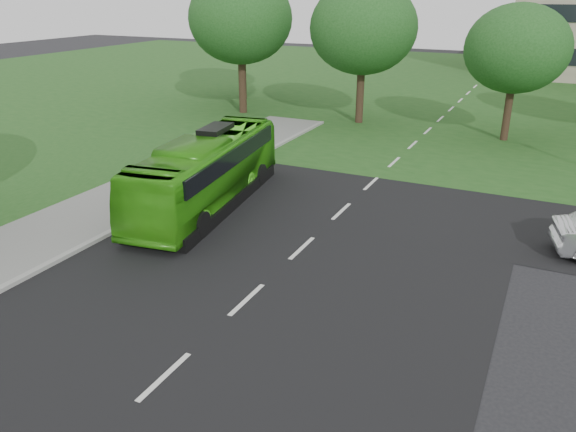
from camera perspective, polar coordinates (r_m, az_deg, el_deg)
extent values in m
plane|color=black|center=(15.66, -7.92, -11.81)|extent=(160.00, 160.00, 0.00)
cube|color=black|center=(32.73, 11.68, 6.28)|extent=(14.00, 120.00, 0.01)
cube|color=black|center=(27.19, 8.43, 3.27)|extent=(80.00, 12.00, 0.01)
cube|color=silver|center=(28.10, 9.06, 3.87)|extent=(0.15, 90.00, 0.01)
cube|color=#1F4F1A|center=(56.83, 18.33, 12.25)|extent=(120.00, 60.00, 0.01)
cylinder|color=black|center=(42.88, -4.64, 12.89)|extent=(0.56, 0.56, 3.74)
ellipsoid|color=#1B4818|center=(42.38, -4.85, 19.35)|extent=(7.42, 7.42, 6.30)
cylinder|color=black|center=(39.73, 7.32, 11.84)|extent=(0.52, 0.52, 3.45)
ellipsoid|color=#1B4818|center=(39.19, 7.65, 18.42)|extent=(7.10, 7.10, 6.03)
cylinder|color=black|center=(37.14, 21.36, 9.49)|extent=(0.46, 0.46, 3.03)
ellipsoid|color=#1B4818|center=(36.59, 22.23, 15.47)|extent=(6.02, 6.02, 5.12)
cylinder|color=black|center=(48.63, -4.62, 14.11)|extent=(0.59, 0.59, 3.95)
ellipsoid|color=#1B4818|center=(48.19, -4.82, 20.09)|extent=(7.74, 7.74, 6.58)
imported|color=#3CAC17|center=(24.10, -8.23, 4.51)|extent=(4.02, 10.95, 2.98)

